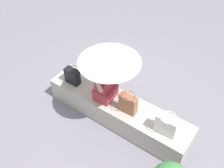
{
  "coord_description": "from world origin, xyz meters",
  "views": [
    {
      "loc": [
        -1.64,
        2.46,
        3.66
      ],
      "look_at": [
        0.12,
        0.01,
        0.75
      ],
      "focal_mm": 44.09,
      "sensor_mm": 36.0,
      "label": 1
    }
  ],
  "objects": [
    {
      "name": "person_seated",
      "position": [
        0.24,
        0.02,
        0.79
      ],
      "size": [
        0.29,
        0.48,
        0.9
      ],
      "color": "#992D38",
      "rests_on": "stone_bench"
    },
    {
      "name": "handbag_black",
      "position": [
        -0.88,
        0.07,
        0.56
      ],
      "size": [
        0.32,
        0.24,
        0.33
      ],
      "color": "silver",
      "rests_on": "stone_bench"
    },
    {
      "name": "stone_bench",
      "position": [
        0.0,
        0.0,
        0.2
      ],
      "size": [
        2.51,
        0.55,
        0.4
      ],
      "primitive_type": "cube",
      "color": "#A8A093",
      "rests_on": "ground"
    },
    {
      "name": "ground_plane",
      "position": [
        0.0,
        0.0,
        0.0
      ],
      "size": [
        14.0,
        14.0,
        0.0
      ],
      "primitive_type": "plane",
      "color": "slate"
    },
    {
      "name": "tote_bag_canvas",
      "position": [
        -0.22,
        0.06,
        0.57
      ],
      "size": [
        0.29,
        0.21,
        0.34
      ],
      "color": "brown",
      "rests_on": "stone_bench"
    },
    {
      "name": "shoulder_bag_spare",
      "position": [
        0.9,
        0.07,
        0.55
      ],
      "size": [
        0.26,
        0.19,
        0.3
      ],
      "color": "black",
      "rests_on": "stone_bench"
    },
    {
      "name": "parasol",
      "position": [
        0.15,
        0.03,
        1.29
      ],
      "size": [
        0.92,
        0.92,
        1.02
      ],
      "color": "#B7B7BC",
      "rests_on": "stone_bench"
    }
  ]
}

